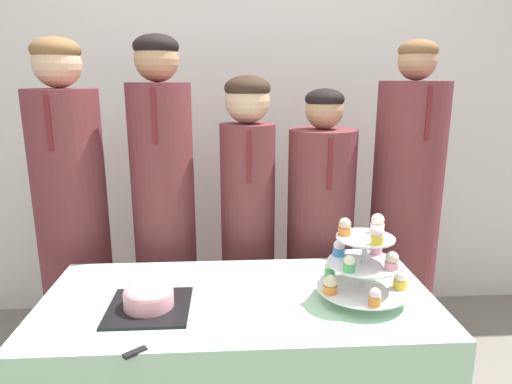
{
  "coord_description": "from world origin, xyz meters",
  "views": [
    {
      "loc": [
        -0.03,
        -1.12,
        1.46
      ],
      "look_at": [
        0.06,
        0.35,
        1.09
      ],
      "focal_mm": 32.0,
      "sensor_mm": 36.0,
      "label": 1
    }
  ],
  "objects": [
    {
      "name": "student_4",
      "position": [
        0.8,
        0.89,
        0.76
      ],
      "size": [
        0.32,
        0.32,
        1.62
      ],
      "color": "brown",
      "rests_on": "ground_plane"
    },
    {
      "name": "student_2",
      "position": [
        0.06,
        0.89,
        0.73
      ],
      "size": [
        0.25,
        0.25,
        1.47
      ],
      "color": "brown",
      "rests_on": "ground_plane"
    },
    {
      "name": "wall_back",
      "position": [
        0.0,
        1.7,
        1.35
      ],
      "size": [
        9.0,
        0.06,
        2.7
      ],
      "color": "silver",
      "rests_on": "ground_plane"
    },
    {
      "name": "student_3",
      "position": [
        0.4,
        0.89,
        0.66
      ],
      "size": [
        0.31,
        0.31,
        1.42
      ],
      "color": "brown",
      "rests_on": "ground_plane"
    },
    {
      "name": "student_1",
      "position": [
        -0.32,
        0.89,
        0.79
      ],
      "size": [
        0.28,
        0.28,
        1.64
      ],
      "color": "brown",
      "rests_on": "ground_plane"
    },
    {
      "name": "cupcake_stand",
      "position": [
        0.42,
        0.28,
        0.86
      ],
      "size": [
        0.31,
        0.31,
        0.29
      ],
      "color": "silver",
      "rests_on": "table"
    },
    {
      "name": "cake_knife",
      "position": [
        -0.26,
        0.03,
        0.73
      ],
      "size": [
        0.19,
        0.15,
        0.01
      ],
      "rotation": [
        0.0,
        0.0,
        0.66
      ],
      "color": "silver",
      "rests_on": "table"
    },
    {
      "name": "round_cake",
      "position": [
        -0.29,
        0.25,
        0.77
      ],
      "size": [
        0.26,
        0.26,
        0.09
      ],
      "color": "black",
      "rests_on": "table"
    },
    {
      "name": "student_0",
      "position": [
        -0.73,
        0.89,
        0.78
      ],
      "size": [
        0.31,
        0.32,
        1.63
      ],
      "color": "brown",
      "rests_on": "ground_plane"
    }
  ]
}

